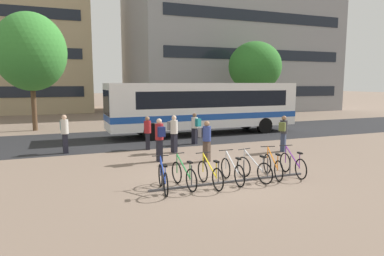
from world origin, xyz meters
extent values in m
plane|color=#7A6656|center=(0.00, 0.00, 0.00)|extent=(200.00, 200.00, 0.00)
cube|color=#232326|center=(0.00, 9.29, 0.00)|extent=(80.00, 7.20, 0.01)
cube|color=white|center=(3.54, 9.29, 1.85)|extent=(12.02, 2.65, 2.70)
cube|color=#1947A3|center=(3.54, 9.29, 1.20)|extent=(12.04, 2.67, 0.36)
cube|color=black|center=(-1.91, 9.24, 2.98)|extent=(1.02, 2.30, 0.40)
cube|color=black|center=(-2.44, 9.24, 2.12)|extent=(0.10, 2.19, 1.40)
cube|color=black|center=(3.85, 8.04, 2.25)|extent=(9.84, 0.14, 0.97)
cube|color=black|center=(3.83, 10.53, 2.25)|extent=(9.84, 0.14, 0.97)
cylinder|color=black|center=(-0.17, 8.10, 0.50)|extent=(1.00, 0.31, 1.00)
cylinder|color=black|center=(-0.19, 10.41, 0.50)|extent=(1.00, 0.31, 1.00)
cylinder|color=black|center=(7.27, 8.16, 0.50)|extent=(1.00, 0.31, 1.00)
cylinder|color=black|center=(7.25, 10.47, 0.50)|extent=(1.00, 0.31, 1.00)
cube|color=#47474C|center=(0.13, -0.70, 0.03)|extent=(5.50, 0.14, 0.06)
cylinder|color=#47474C|center=(-2.16, -0.67, 0.35)|extent=(0.04, 0.04, 0.70)
cylinder|color=#47474C|center=(-1.25, -0.68, 0.35)|extent=(0.04, 0.04, 0.70)
cylinder|color=#47474C|center=(-0.33, -0.69, 0.35)|extent=(0.04, 0.04, 0.70)
cylinder|color=#47474C|center=(0.59, -0.70, 0.35)|extent=(0.04, 0.04, 0.70)
cylinder|color=#47474C|center=(1.51, -0.71, 0.35)|extent=(0.04, 0.04, 0.70)
cylinder|color=#47474C|center=(2.42, -0.72, 0.35)|extent=(0.04, 0.04, 0.70)
torus|color=black|center=(-2.11, -0.23, 0.35)|extent=(0.14, 0.70, 0.70)
torus|color=black|center=(-2.25, -1.24, 0.35)|extent=(0.14, 0.70, 0.70)
cube|color=#1E3DB2|center=(-2.18, -0.72, 0.67)|extent=(0.16, 0.92, 0.58)
cylinder|color=#1E3DB2|center=(-2.24, -1.14, 0.62)|extent=(0.03, 0.03, 0.55)
cube|color=black|center=(-2.24, -1.14, 0.88)|extent=(0.13, 0.23, 0.05)
cylinder|color=#1E3DB2|center=(-2.11, -0.25, 0.67)|extent=(0.04, 0.04, 0.65)
cylinder|color=black|center=(-2.11, -0.25, 0.98)|extent=(0.52, 0.10, 0.03)
torus|color=black|center=(-1.53, -0.09, 0.35)|extent=(0.12, 0.70, 0.70)
torus|color=black|center=(-1.42, -1.11, 0.35)|extent=(0.12, 0.70, 0.70)
cube|color=#1E7F38|center=(-1.48, -0.58, 0.67)|extent=(0.13, 0.92, 0.58)
cylinder|color=#1E7F38|center=(-1.43, -1.01, 0.62)|extent=(0.03, 0.03, 0.55)
cube|color=black|center=(-1.43, -1.01, 0.88)|extent=(0.12, 0.23, 0.05)
cylinder|color=#1E7F38|center=(-1.53, -0.11, 0.67)|extent=(0.04, 0.04, 0.65)
cylinder|color=black|center=(-1.53, -0.11, 0.98)|extent=(0.52, 0.08, 0.03)
torus|color=black|center=(-0.70, -0.30, 0.35)|extent=(0.08, 0.71, 0.70)
torus|color=black|center=(-0.65, -1.32, 0.35)|extent=(0.08, 0.71, 0.70)
cube|color=yellow|center=(-0.68, -0.79, 0.67)|extent=(0.08, 0.92, 0.58)
cylinder|color=yellow|center=(-0.66, -1.22, 0.62)|extent=(0.03, 0.03, 0.55)
cube|color=black|center=(-0.66, -1.22, 0.88)|extent=(0.11, 0.22, 0.05)
cylinder|color=yellow|center=(-0.70, -0.32, 0.67)|extent=(0.03, 0.03, 0.65)
cylinder|color=black|center=(-0.70, -0.32, 0.98)|extent=(0.52, 0.05, 0.03)
torus|color=black|center=(0.18, -0.19, 0.35)|extent=(0.07, 0.71, 0.70)
torus|color=black|center=(0.14, -1.21, 0.35)|extent=(0.07, 0.71, 0.70)
cube|color=#B7BABF|center=(0.17, -0.68, 0.67)|extent=(0.07, 0.92, 0.58)
cylinder|color=#B7BABF|center=(0.15, -1.11, 0.62)|extent=(0.03, 0.03, 0.55)
cube|color=black|center=(0.15, -1.11, 0.88)|extent=(0.11, 0.22, 0.05)
cylinder|color=#B7BABF|center=(0.18, -0.21, 0.67)|extent=(0.03, 0.03, 0.65)
cylinder|color=black|center=(0.18, -0.21, 0.98)|extent=(0.52, 0.05, 0.03)
torus|color=black|center=(0.84, -0.25, 0.35)|extent=(0.18, 0.70, 0.70)
torus|color=black|center=(1.04, -1.25, 0.35)|extent=(0.18, 0.70, 0.70)
cube|color=#B7BABF|center=(0.94, -0.73, 0.67)|extent=(0.21, 0.91, 0.58)
cylinder|color=#B7BABF|center=(1.02, -1.15, 0.62)|extent=(0.04, 0.04, 0.55)
cube|color=black|center=(1.02, -1.15, 0.88)|extent=(0.14, 0.24, 0.05)
cylinder|color=#B7BABF|center=(0.85, -0.27, 0.67)|extent=(0.04, 0.04, 0.65)
cylinder|color=black|center=(0.85, -0.27, 0.98)|extent=(0.52, 0.13, 0.03)
torus|color=black|center=(1.86, -0.16, 0.35)|extent=(0.20, 0.70, 0.70)
torus|color=black|center=(1.63, -1.16, 0.35)|extent=(0.20, 0.70, 0.70)
cube|color=orange|center=(1.75, -0.64, 0.67)|extent=(0.24, 0.90, 0.58)
cylinder|color=orange|center=(1.66, -1.06, 0.62)|extent=(0.04, 0.04, 0.55)
cube|color=black|center=(1.66, -1.06, 0.88)|extent=(0.15, 0.24, 0.05)
cylinder|color=orange|center=(1.86, -0.18, 0.67)|extent=(0.04, 0.04, 0.65)
cylinder|color=black|center=(1.86, -0.18, 0.98)|extent=(0.51, 0.14, 0.03)
torus|color=black|center=(2.59, -0.21, 0.35)|extent=(0.13, 0.70, 0.70)
torus|color=black|center=(2.47, -1.23, 0.35)|extent=(0.13, 0.70, 0.70)
cube|color=#702893|center=(2.53, -0.70, 0.67)|extent=(0.14, 0.92, 0.58)
cylinder|color=#702893|center=(2.48, -1.13, 0.62)|extent=(0.03, 0.03, 0.55)
cube|color=black|center=(2.48, -1.13, 0.88)|extent=(0.13, 0.23, 0.05)
cylinder|color=#702893|center=(2.59, -0.23, 0.67)|extent=(0.04, 0.04, 0.65)
cylinder|color=black|center=(2.59, -0.23, 0.98)|extent=(0.52, 0.09, 0.03)
cube|color=#47382D|center=(0.62, 2.34, 0.43)|extent=(0.30, 0.32, 0.85)
cylinder|color=navy|center=(0.62, 2.34, 1.16)|extent=(0.46, 0.46, 0.60)
sphere|color=#936B4C|center=(0.62, 2.34, 1.57)|extent=(0.22, 0.22, 0.22)
cube|color=slate|center=(0.50, 2.57, 1.19)|extent=(0.33, 0.29, 0.40)
cube|color=black|center=(-0.05, 4.55, 0.45)|extent=(0.27, 0.31, 0.89)
cylinder|color=beige|center=(-0.05, 4.55, 1.20)|extent=(0.43, 0.43, 0.62)
sphere|color=beige|center=(-0.05, 4.55, 1.62)|extent=(0.22, 0.22, 0.22)
cube|color=slate|center=(-0.13, 4.79, 1.23)|extent=(0.32, 0.26, 0.40)
cube|color=black|center=(1.67, 6.26, 0.42)|extent=(0.29, 0.32, 0.85)
cylinder|color=beige|center=(1.67, 6.26, 1.13)|extent=(0.45, 0.45, 0.57)
sphere|color=brown|center=(1.67, 6.26, 1.53)|extent=(0.22, 0.22, 0.22)
cube|color=#197075|center=(1.78, 6.03, 1.16)|extent=(0.33, 0.28, 0.40)
cube|color=black|center=(-1.02, 5.70, 0.40)|extent=(0.25, 0.30, 0.81)
cylinder|color=maroon|center=(-1.02, 5.70, 1.10)|extent=(0.40, 0.40, 0.59)
sphere|color=#936B4C|center=(-1.02, 5.70, 1.51)|extent=(0.22, 0.22, 0.22)
cube|color=#197075|center=(-0.96, 5.95, 1.13)|extent=(0.31, 0.23, 0.40)
cube|color=black|center=(-1.19, 3.05, 0.45)|extent=(0.22, 0.28, 0.91)
cylinder|color=maroon|center=(-1.19, 3.05, 1.23)|extent=(0.37, 0.37, 0.65)
sphere|color=beige|center=(-1.19, 3.05, 1.67)|extent=(0.22, 0.22, 0.22)
cube|color=navy|center=(-1.17, 2.79, 1.27)|extent=(0.29, 0.20, 0.40)
cube|color=black|center=(-4.75, 6.22, 0.45)|extent=(0.24, 0.29, 0.90)
cylinder|color=beige|center=(-4.75, 6.22, 1.23)|extent=(0.39, 0.39, 0.65)
sphere|color=tan|center=(-4.75, 6.22, 1.67)|extent=(0.22, 0.22, 0.22)
cube|color=#197075|center=(-4.79, 6.48, 1.26)|extent=(0.30, 0.22, 0.40)
cube|color=#2D3851|center=(4.80, 2.88, 0.44)|extent=(0.33, 0.32, 0.87)
cylinder|color=#333338|center=(4.80, 2.88, 1.17)|extent=(0.48, 0.48, 0.60)
sphere|color=#936B4C|center=(4.80, 2.88, 1.59)|extent=(0.22, 0.22, 0.22)
cube|color=#56602D|center=(4.60, 2.72, 1.20)|extent=(0.31, 0.33, 0.40)
cylinder|color=brown|center=(-6.48, 15.00, 1.53)|extent=(0.32, 0.32, 3.06)
ellipsoid|color=#388433|center=(-6.48, 15.00, 5.24)|extent=(4.59, 4.59, 5.13)
cylinder|color=brown|center=(11.71, 16.59, 1.40)|extent=(0.32, 0.32, 2.79)
ellipsoid|color=#2D7028|center=(11.71, 16.59, 4.68)|extent=(4.74, 4.74, 4.44)
cube|color=tan|center=(-9.63, 33.17, 7.72)|extent=(16.58, 11.46, 15.44)
cube|color=black|center=(-9.63, 27.41, 2.32)|extent=(14.59, 0.06, 1.10)
cube|color=black|center=(-9.63, 27.41, 6.18)|extent=(14.59, 0.06, 1.10)
cube|color=black|center=(-9.63, 27.41, 10.04)|extent=(14.59, 0.06, 1.10)
cube|color=gray|center=(14.55, 27.26, 11.43)|extent=(23.30, 13.59, 22.87)
cube|color=black|center=(14.55, 20.44, 2.29)|extent=(20.50, 0.06, 1.10)
cube|color=black|center=(14.55, 20.44, 6.10)|extent=(20.50, 0.06, 1.10)
cube|color=black|center=(14.55, 20.44, 9.91)|extent=(20.50, 0.06, 1.10)
camera|label=1|loc=(-5.00, -10.19, 3.22)|focal=31.82mm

